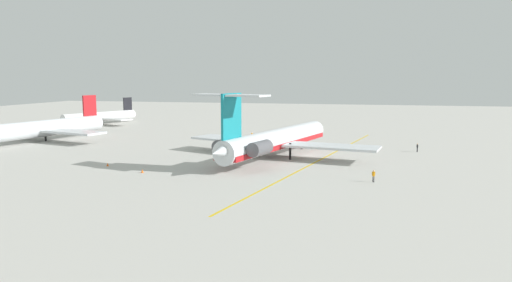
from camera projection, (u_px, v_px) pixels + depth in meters
The scene contains 12 objects.
ground at pixel (308, 156), 86.86m from camera, with size 342.02×342.02×0.00m, color #B7B5AD.
main_jetliner at pixel (275, 140), 84.23m from camera, with size 40.68×36.42×12.03m.
airliner_mid_left at pixel (42, 129), 106.20m from camera, with size 33.01×32.94×9.94m.
airliner_mid_right at pixel (98, 117), 144.89m from camera, with size 25.35×25.53×7.89m.
ground_crew_near_nose at pixel (252, 135), 110.24m from camera, with size 0.33×0.30×1.64m.
ground_crew_near_tail at pixel (417, 147), 91.31m from camera, with size 0.37×0.29×1.72m.
ground_crew_portside at pixel (374, 174), 65.02m from camera, with size 0.28×0.44×1.74m.
ground_crew_starboard at pixel (236, 133), 112.78m from camera, with size 0.28×0.36×1.69m.
safety_cone_nose at pixel (108, 164), 76.99m from camera, with size 0.40×0.40×0.55m, color #EA590F.
safety_cone_wingtip at pixel (268, 137), 111.71m from camera, with size 0.40×0.40×0.55m, color #EA590F.
safety_cone_tail at pixel (142, 171), 71.59m from camera, with size 0.40×0.40×0.55m, color #EA590F.
taxiway_centreline at pixel (322, 159), 83.78m from camera, with size 77.68×0.36×0.01m, color gold.
Camera 1 is at (-85.52, -11.07, 14.39)m, focal length 33.09 mm.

